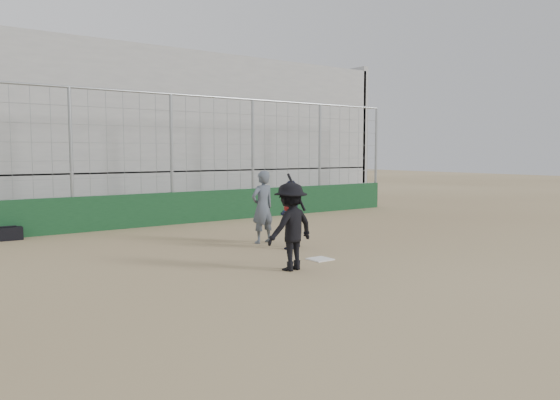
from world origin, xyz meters
TOP-DOWN VIEW (x-y plane):
  - ground at (0.00, 0.00)m, footprint 90.00×90.00m
  - home_plate at (0.00, 0.00)m, footprint 0.44×0.44m
  - backstop at (0.00, 7.00)m, footprint 18.10×0.25m
  - bleachers at (0.00, 11.95)m, footprint 20.25×6.70m
  - batter_at_plate at (-1.09, -0.41)m, footprint 1.15×0.82m
  - catcher_crouched at (0.31, 1.44)m, footprint 0.94×0.86m
  - umpire at (0.24, 2.44)m, footprint 0.69×0.49m
  - equipment_bag at (-4.77, 6.64)m, footprint 0.79×0.37m

SIDE VIEW (x-z plane):
  - ground at x=0.00m, z-range 0.00..0.00m
  - home_plate at x=0.00m, z-range 0.00..0.02m
  - equipment_bag at x=-4.77m, z-range -0.02..0.35m
  - catcher_crouched at x=0.31m, z-range 0.00..1.07m
  - umpire at x=0.24m, z-range 0.00..1.61m
  - batter_at_plate at x=-1.09m, z-range -0.08..1.74m
  - backstop at x=0.00m, z-range -1.06..2.98m
  - bleachers at x=0.00m, z-range -0.57..6.41m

